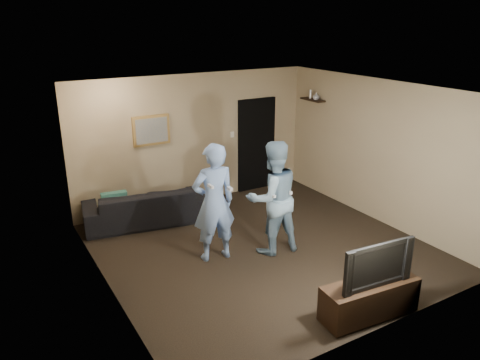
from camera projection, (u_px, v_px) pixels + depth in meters
ground at (262, 248)px, 7.73m from camera, size 5.00×5.00×0.00m
ceiling at (265, 90)px, 6.87m from camera, size 5.00×5.00×0.04m
wall_back at (195, 139)px, 9.33m from camera, size 5.00×0.04×2.60m
wall_front at (385, 235)px, 5.27m from camera, size 5.00×0.04×2.60m
wall_left at (103, 205)px, 6.10m from camera, size 0.04×5.00×2.60m
wall_right at (378, 151)px, 8.50m from camera, size 0.04×5.00×2.60m
sofa at (146, 206)px, 8.60m from camera, size 2.35×1.24×0.65m
throw_pillow at (115, 204)px, 8.28m from camera, size 0.46×0.19×0.44m
painting_frame at (151, 130)px, 8.78m from camera, size 0.72×0.05×0.57m
painting_canvas at (152, 131)px, 8.76m from camera, size 0.62×0.01×0.47m
doorway at (256, 145)px, 10.10m from camera, size 0.90×0.06×2.00m
light_switch at (232, 135)px, 9.72m from camera, size 0.08×0.02×0.12m
wall_shelf at (313, 100)px, 9.68m from camera, size 0.20×0.60×0.03m
shelf_vase at (316, 96)px, 9.57m from camera, size 0.17×0.17×0.15m
shelf_figurine at (310, 94)px, 9.71m from camera, size 0.06×0.06×0.18m
tv_console at (369, 299)px, 5.91m from camera, size 1.32×0.53×0.46m
television at (373, 262)px, 5.74m from camera, size 1.03×0.22×0.59m
wii_player_left at (214, 203)px, 7.13m from camera, size 0.73×0.55×1.88m
wii_player_right at (273, 198)px, 7.37m from camera, size 0.95×0.77×1.85m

